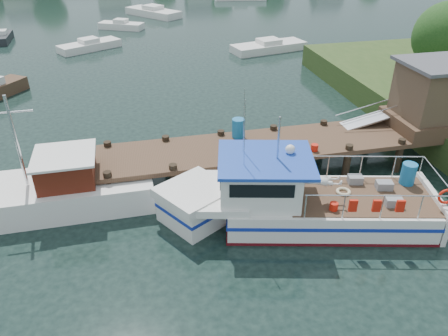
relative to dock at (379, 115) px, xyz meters
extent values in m
plane|color=black|center=(-6.51, -0.01, -2.24)|extent=(160.00, 160.00, 0.00)
cylinder|color=#332114|center=(7.49, 5.99, -0.72)|extent=(0.50, 0.50, 3.05)
sphere|color=#1F4117|center=(7.49, 5.99, 1.72)|extent=(3.90, 3.90, 3.90)
cube|color=#483222|center=(-4.51, -0.01, -0.94)|extent=(16.00, 3.00, 0.20)
cylinder|color=black|center=(-12.01, -1.31, -1.59)|extent=(0.32, 0.32, 1.90)
cylinder|color=black|center=(-12.01, 1.29, -1.59)|extent=(0.32, 0.32, 1.90)
cylinder|color=black|center=(-9.51, -1.31, -1.59)|extent=(0.32, 0.32, 1.90)
cylinder|color=black|center=(-9.51, 1.29, -1.59)|extent=(0.32, 0.32, 1.90)
cylinder|color=black|center=(-7.01, -1.31, -1.59)|extent=(0.32, 0.32, 1.90)
cylinder|color=black|center=(-7.01, 1.29, -1.59)|extent=(0.32, 0.32, 1.90)
cylinder|color=black|center=(-4.51, -1.31, -1.59)|extent=(0.32, 0.32, 1.90)
cylinder|color=black|center=(-4.51, 1.29, -1.59)|extent=(0.32, 0.32, 1.90)
cylinder|color=black|center=(-2.01, -1.31, -1.59)|extent=(0.32, 0.32, 1.90)
cylinder|color=black|center=(-2.01, 1.29, -1.59)|extent=(0.32, 0.32, 1.90)
cylinder|color=black|center=(0.49, -1.31, -1.59)|extent=(0.32, 0.32, 1.90)
cylinder|color=black|center=(0.49, 1.29, -1.59)|extent=(0.32, 0.32, 1.90)
cylinder|color=black|center=(2.99, -1.31, -1.59)|extent=(0.32, 0.32, 1.90)
cylinder|color=black|center=(2.99, 1.29, -1.59)|extent=(0.32, 0.32, 1.90)
cube|color=#483222|center=(2.49, -0.01, -0.54)|extent=(3.20, 3.00, 0.60)
cube|color=#4E3B2B|center=(2.49, -0.01, 0.86)|extent=(2.60, 2.60, 2.40)
cube|color=#47474C|center=(2.49, -0.01, 2.16)|extent=(3.00, 3.00, 0.15)
cube|color=#A5A8AD|center=(0.19, 0.89, -0.59)|extent=(3.34, 0.90, 0.79)
cylinder|color=silver|center=(0.19, 0.49, -0.09)|extent=(3.34, 0.05, 0.76)
cylinder|color=silver|center=(0.19, 1.29, -0.09)|extent=(3.34, 0.05, 0.76)
cube|color=slate|center=(-5.51, -1.01, -0.68)|extent=(0.60, 0.40, 0.30)
cube|color=slate|center=(-4.51, -0.81, -0.68)|extent=(0.60, 0.40, 0.30)
cylinder|color=red|center=(-3.51, -1.11, -0.69)|extent=(0.30, 0.30, 0.28)
cylinder|color=#16639A|center=(-6.31, 0.89, -0.40)|extent=(0.56, 0.56, 0.85)
cube|color=silver|center=(-4.19, -4.07, -1.68)|extent=(7.82, 4.57, 1.12)
cube|color=silver|center=(-8.95, -2.92, -1.68)|extent=(2.86, 2.86, 1.12)
cube|color=silver|center=(-8.95, -2.92, -0.97)|extent=(3.15, 3.10, 0.34)
cube|color=silver|center=(-8.00, -3.15, -1.00)|extent=(2.56, 3.17, 0.29)
cube|color=#132898|center=(-4.19, -4.07, -1.54)|extent=(7.92, 4.64, 0.14)
cube|color=#132898|center=(-8.95, -2.92, -1.54)|extent=(2.90, 2.90, 0.14)
cube|color=#520B12|center=(-4.19, -4.07, -2.19)|extent=(7.92, 4.62, 0.14)
cube|color=#483222|center=(-3.05, -4.34, -1.11)|extent=(5.75, 3.81, 0.04)
cube|color=silver|center=(-0.49, -4.96, -1.58)|extent=(0.88, 2.90, 1.32)
cube|color=silver|center=(-6.66, -3.47, -0.38)|extent=(3.26, 3.12, 1.47)
cube|color=black|center=(-6.97, -4.71, -0.09)|extent=(2.10, 0.54, 0.49)
cube|color=black|center=(-6.36, -2.22, -0.09)|extent=(2.10, 0.54, 0.49)
cube|color=black|center=(-8.01, -3.14, -0.09)|extent=(0.45, 1.72, 0.49)
cube|color=#1B40AD|center=(-6.47, -3.51, 0.40)|extent=(3.90, 3.54, 0.12)
cylinder|color=silver|center=(-6.09, -3.61, 1.23)|extent=(0.09, 0.09, 1.56)
cylinder|color=silver|center=(-7.35, -3.81, 1.62)|extent=(0.03, 0.03, 2.35)
cylinder|color=silver|center=(-7.12, -2.86, 1.62)|extent=(0.03, 0.03, 2.35)
sphere|color=silver|center=(-5.53, -3.34, 0.60)|extent=(0.42, 0.42, 0.35)
cylinder|color=silver|center=(-3.23, -5.69, -0.19)|extent=(4.76, 1.19, 0.04)
cylinder|color=silver|center=(-2.59, -3.06, -0.19)|extent=(4.76, 1.19, 0.04)
cylinder|color=silver|center=(-0.50, -4.96, -0.19)|extent=(0.67, 2.62, 0.04)
cylinder|color=silver|center=(-5.56, -5.13, -0.65)|extent=(0.05, 0.05, 0.93)
cylinder|color=silver|center=(-4.92, -2.50, -0.65)|extent=(0.05, 0.05, 0.93)
cylinder|color=silver|center=(-4.32, -5.42, -0.65)|extent=(0.05, 0.05, 0.93)
cylinder|color=silver|center=(-3.69, -2.80, -0.65)|extent=(0.05, 0.05, 0.93)
cylinder|color=silver|center=(-3.08, -5.72, -0.65)|extent=(0.05, 0.05, 0.93)
cylinder|color=silver|center=(-2.45, -3.10, -0.65)|extent=(0.05, 0.05, 0.93)
cylinder|color=silver|center=(-1.85, -6.02, -0.65)|extent=(0.05, 0.05, 0.93)
cylinder|color=silver|center=(-1.21, -3.40, -0.65)|extent=(0.05, 0.05, 0.93)
cylinder|color=silver|center=(-0.22, -3.64, -0.65)|extent=(0.05, 0.05, 0.93)
cube|color=slate|center=(-2.24, -5.14, -0.94)|extent=(0.66, 0.52, 0.31)
cube|color=slate|center=(-1.99, -4.10, -0.94)|extent=(0.66, 0.52, 0.31)
cube|color=slate|center=(-2.85, -3.49, -0.94)|extent=(0.61, 0.49, 0.31)
cylinder|color=#16639A|center=(-0.94, -3.95, -0.68)|extent=(0.66, 0.66, 0.86)
cylinder|color=red|center=(-4.40, -4.92, -0.96)|extent=(0.35, 0.35, 0.29)
torus|color=#BFB28C|center=(-3.58, -4.01, -1.05)|extent=(0.66, 0.66, 0.12)
torus|color=red|center=(-0.65, -5.73, -0.58)|extent=(0.61, 0.24, 0.61)
cube|color=red|center=(-4.04, -5.51, -0.58)|extent=(0.29, 0.16, 0.44)
cube|color=red|center=(-3.28, -5.70, -0.58)|extent=(0.29, 0.16, 0.44)
cube|color=red|center=(-2.52, -5.88, -0.58)|extent=(0.29, 0.16, 0.44)
imported|color=silver|center=(-4.83, -4.21, -0.26)|extent=(0.55, 0.70, 1.72)
cube|color=silver|center=(-14.08, -0.83, -1.67)|extent=(7.44, 2.78, 1.14)
cube|color=#4F180D|center=(-13.51, -0.82, -0.59)|extent=(2.07, 2.07, 1.08)
cube|color=silver|center=(-13.51, -0.82, -0.01)|extent=(2.30, 2.30, 0.09)
cylinder|color=silver|center=(-15.00, -0.83, 0.73)|extent=(0.11, 0.11, 3.54)
cylinder|color=silver|center=(-15.00, -0.83, 1.87)|extent=(1.60, 0.08, 0.07)
cube|color=silver|center=(-13.70, 23.16, -1.93)|extent=(5.45, 4.15, 0.61)
cube|color=silver|center=(-13.70, 23.16, -1.47)|extent=(1.90, 1.82, 0.39)
cube|color=silver|center=(-10.85, 30.55, -1.93)|extent=(4.68, 3.39, 0.63)
cube|color=silver|center=(-10.85, 30.55, -1.45)|extent=(1.61, 1.53, 0.40)
cube|color=silver|center=(1.16, 19.29, -1.92)|extent=(6.72, 3.53, 0.64)
cube|color=silver|center=(1.16, 19.29, -1.44)|extent=(2.09, 1.89, 0.41)
cube|color=silver|center=(-7.10, 36.54, -1.87)|extent=(6.17, 6.92, 0.75)
cube|color=silver|center=(-7.10, 36.54, -1.30)|extent=(2.52, 2.56, 0.48)
cube|color=black|center=(-21.52, 27.76, -1.92)|extent=(1.33, 3.74, 0.65)
cube|color=silver|center=(-21.52, 27.76, -1.42)|extent=(0.91, 1.06, 0.42)
camera|label=1|loc=(-10.87, -16.13, 7.75)|focal=35.00mm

